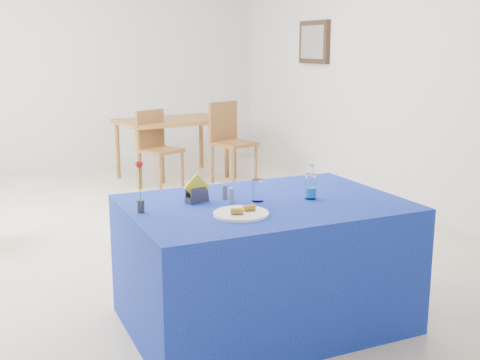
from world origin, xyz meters
The scene contains 16 objects.
floor centered at (0.00, 0.00, 0.00)m, with size 7.00×7.00×0.00m, color beige.
room_shell centered at (0.00, 0.00, 1.75)m, with size 7.00×7.00×7.00m.
picture_frame centered at (2.47, 1.60, 1.70)m, with size 0.06×0.64×0.52m, color black.
picture_art centered at (2.44, 1.60, 1.70)m, with size 0.02×0.52×0.40m, color #998C66.
plate centered at (-0.21, -2.09, 0.77)m, with size 0.30×0.30×0.01m, color white.
drinking_glass centered at (0.00, -1.86, 0.82)m, with size 0.07×0.07×0.13m, color white.
salt_shaker centered at (-0.15, -1.83, 0.80)m, with size 0.03×0.03×0.09m, color gray.
pepper_shaker centered at (-0.15, -1.72, 0.80)m, with size 0.03×0.03×0.09m, color slate.
blue_table centered at (0.03, -1.89, 0.38)m, with size 1.60×1.10×0.76m.
water_bottle centered at (0.32, -1.94, 0.83)m, with size 0.07×0.07×0.21m.
napkin_holder centered at (-0.33, -1.73, 0.81)m, with size 0.16×0.10×0.17m.
rose_vase centered at (-0.69, -1.82, 0.90)m, with size 0.04×0.04×0.29m.
oak_table centered at (0.83, 2.29, 0.68)m, with size 1.40×0.99×0.76m.
chair_bg_left centered at (0.49, 1.86, 0.53)m, with size 0.54×0.54×0.92m.
chair_bg_right centered at (1.40, 1.78, 0.57)m, with size 0.56×0.56×0.99m.
banana_pieces centered at (-0.20, -2.10, 0.79)m, with size 0.16×0.08×0.03m.
Camera 1 is at (-1.51, -4.94, 1.65)m, focal length 45.00 mm.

